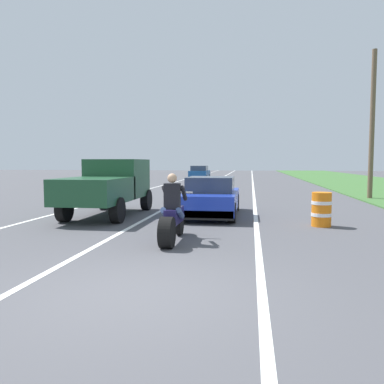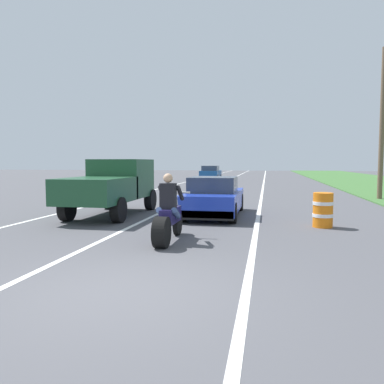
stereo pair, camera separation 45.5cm
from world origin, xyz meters
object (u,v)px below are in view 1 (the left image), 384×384
Objects in this scene: motorcycle_with_rider at (172,217)px; sports_car_blue at (211,198)px; pickup_truck_left_lane_dark_green at (109,184)px; distant_car_far_ahead at (200,173)px; construction_barrel_nearest at (321,209)px.

motorcycle_with_rider reaches higher than sports_car_blue.
pickup_truck_left_lane_dark_green is at bearing 126.66° from motorcycle_with_rider.
distant_car_far_ahead is at bearing 98.41° from sports_car_blue.
distant_car_far_ahead is (-3.82, 25.81, 0.14)m from sports_car_blue.
sports_car_blue is 0.90× the size of pickup_truck_left_lane_dark_green.
construction_barrel_nearest is (6.98, -1.29, -0.60)m from pickup_truck_left_lane_dark_green.
sports_car_blue is (0.43, 4.69, 0.04)m from motorcycle_with_rider.
pickup_truck_left_lane_dark_green reaches higher than distant_car_far_ahead.
construction_barrel_nearest is (3.85, 2.91, -0.09)m from motorcycle_with_rider.
pickup_truck_left_lane_dark_green is (-3.12, 4.20, 0.51)m from motorcycle_with_rider.
motorcycle_with_rider is 4.71m from sports_car_blue.
construction_barrel_nearest is 28.52m from distant_car_far_ahead.
sports_car_blue reaches higher than construction_barrel_nearest.
motorcycle_with_rider is 0.46× the size of pickup_truck_left_lane_dark_green.
motorcycle_with_rider is 0.55× the size of distant_car_far_ahead.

